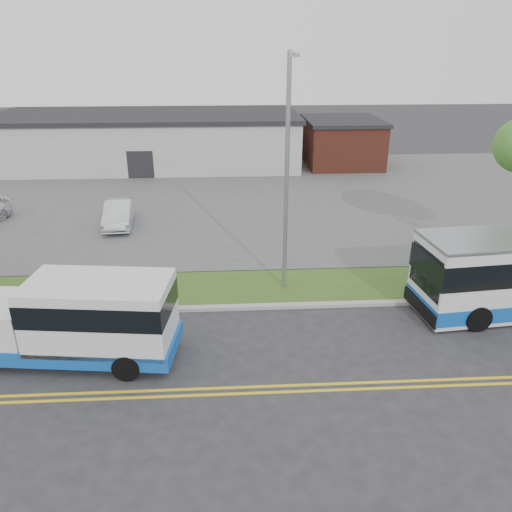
{
  "coord_description": "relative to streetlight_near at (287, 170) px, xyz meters",
  "views": [
    {
      "loc": [
        0.65,
        -16.44,
        9.88
      ],
      "look_at": [
        1.78,
        2.72,
        1.6
      ],
      "focal_mm": 35.0,
      "sensor_mm": 36.0,
      "label": 1
    }
  ],
  "objects": [
    {
      "name": "shuttle_bus",
      "position": [
        -7.3,
        -4.61,
        -3.7
      ],
      "size": [
        7.7,
        3.27,
        2.87
      ],
      "rotation": [
        0.0,
        0.0,
        -0.12
      ],
      "color": "#0F4CA7",
      "rests_on": "ground"
    },
    {
      "name": "commercial_building",
      "position": [
        -9.0,
        24.27,
        -3.05
      ],
      "size": [
        25.4,
        10.4,
        4.35
      ],
      "color": "#9E9E99",
      "rests_on": "ground"
    },
    {
      "name": "lane_line_south",
      "position": [
        -3.0,
        -6.88,
        -5.23
      ],
      "size": [
        70.0,
        0.12,
        0.01
      ],
      "primitive_type": "cube",
      "color": "gold",
      "rests_on": "ground"
    },
    {
      "name": "verge",
      "position": [
        -3.0,
        0.17,
        -5.18
      ],
      "size": [
        80.0,
        3.3,
        0.1
      ],
      "primitive_type": "cube",
      "color": "#2D511B",
      "rests_on": "ground"
    },
    {
      "name": "streetlight_near",
      "position": [
        0.0,
        0.0,
        0.0
      ],
      "size": [
        0.35,
        1.53,
        9.5
      ],
      "color": "gray",
      "rests_on": "verge"
    },
    {
      "name": "parked_car_a",
      "position": [
        -8.62,
        8.47,
        -4.43
      ],
      "size": [
        1.89,
        4.41,
        1.41
      ],
      "primitive_type": "imported",
      "rotation": [
        0.0,
        0.0,
        0.09
      ],
      "color": "silver",
      "rests_on": "parking_lot"
    },
    {
      "name": "brick_wing",
      "position": [
        7.5,
        23.27,
        -3.27
      ],
      "size": [
        6.3,
        7.3,
        3.9
      ],
      "color": "brown",
      "rests_on": "ground"
    },
    {
      "name": "lane_line_north",
      "position": [
        -3.0,
        -6.58,
        -5.23
      ],
      "size": [
        70.0,
        0.12,
        0.01
      ],
      "primitive_type": "cube",
      "color": "gold",
      "rests_on": "ground"
    },
    {
      "name": "ground",
      "position": [
        -3.0,
        -2.73,
        -5.23
      ],
      "size": [
        140.0,
        140.0,
        0.0
      ],
      "primitive_type": "plane",
      "color": "#28282B",
      "rests_on": "ground"
    },
    {
      "name": "parking_lot",
      "position": [
        -3.0,
        14.27,
        -5.18
      ],
      "size": [
        80.0,
        25.0,
        0.1
      ],
      "primitive_type": "cube",
      "color": "#4C4C4F",
      "rests_on": "ground"
    },
    {
      "name": "curb",
      "position": [
        -3.0,
        -1.63,
        -5.16
      ],
      "size": [
        80.0,
        0.3,
        0.15
      ],
      "primitive_type": "cube",
      "color": "#9E9B93",
      "rests_on": "ground"
    }
  ]
}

